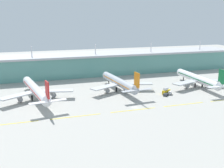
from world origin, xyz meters
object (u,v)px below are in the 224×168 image
object	(u,v)px
airliner_far	(198,79)
fuel_truck	(166,91)
airliner_near	(36,90)
airliner_middle	(120,82)
baggage_cart	(170,93)
pushback_tug	(166,94)

from	to	relation	value
airliner_far	fuel_truck	xyz separation A→B (m)	(-33.25, -10.36, -4.19)
airliner_near	airliner_far	xyz separation A→B (m)	(121.06, -4.88, -0.01)
airliner_middle	airliner_far	bearing A→B (deg)	-7.40
airliner_far	fuel_truck	size ratio (longest dim) A/B	8.47
airliner_near	airliner_middle	distance (m)	59.44
airliner_far	baggage_cart	distance (m)	33.71
airliner_far	baggage_cart	size ratio (longest dim) A/B	16.60
airliner_near	baggage_cart	world-z (taller)	airliner_near
airliner_middle	airliner_far	distance (m)	62.22
airliner_middle	pushback_tug	xyz separation A→B (m)	(26.36, -21.66, -5.35)
airliner_middle	baggage_cart	bearing A→B (deg)	-33.19
airliner_far	baggage_cart	world-z (taller)	airliner_far
pushback_tug	fuel_truck	world-z (taller)	fuel_truck
fuel_truck	airliner_far	bearing A→B (deg)	17.30
airliner_far	airliner_near	bearing A→B (deg)	177.69
airliner_far	baggage_cart	bearing A→B (deg)	-158.84
airliner_near	airliner_far	size ratio (longest dim) A/B	1.10
pushback_tug	fuel_truck	distance (m)	4.06
pushback_tug	fuel_truck	bearing A→B (deg)	57.61
airliner_near	baggage_cart	xyz separation A→B (m)	(90.00, -16.90, -5.19)
airliner_far	pushback_tug	size ratio (longest dim) A/B	13.23
fuel_truck	airliner_near	bearing A→B (deg)	170.15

